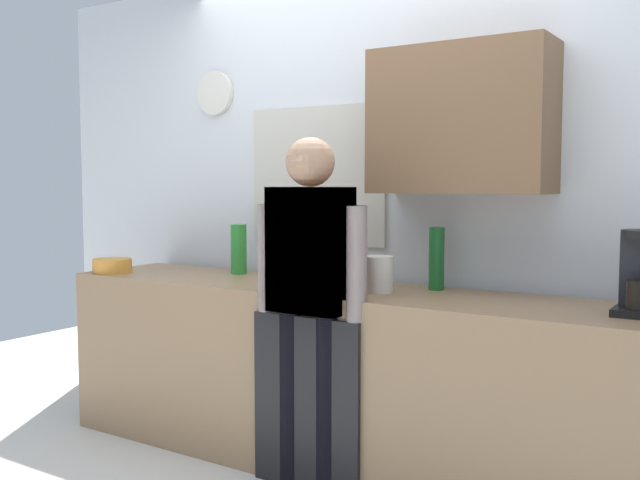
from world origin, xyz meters
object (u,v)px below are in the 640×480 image
Objects in this scene: cup_white_mug at (271,270)px; person_at_sink at (310,283)px; bottle_green_wine at (437,259)px; storage_canister at (378,274)px; mixing_bowl at (112,266)px; bottle_red_vinegar at (354,273)px; person_guest at (310,283)px; bottle_clear_soda at (239,249)px.

person_at_sink is at bearing -37.38° from cup_white_mug.
person_at_sink is (0.51, -0.39, 0.01)m from cup_white_mug.
bottle_green_wine is 0.30m from storage_canister.
person_at_sink is at bearing -4.38° from mixing_bowl.
bottle_red_vinegar is 0.77m from cup_white_mug.
mixing_bowl is 1.44m from person_guest.
bottle_green_wine reaches higher than bottle_clear_soda.
person_at_sink is at bearing -128.34° from bottle_green_wine.
person_guest is at bearing 0.00° from person_at_sink.
bottle_green_wine reaches higher than storage_canister.
bottle_red_vinegar is 0.14× the size of person_at_sink.
bottle_clear_soda is 0.17× the size of person_guest.
person_guest is (-0.20, -0.28, -0.03)m from storage_canister.
cup_white_mug is at bearing 170.83° from storage_canister.
mixing_bowl is (-1.82, -0.39, -0.11)m from bottle_green_wine.
bottle_red_vinegar is at bearing -24.72° from cup_white_mug.
person_at_sink is 1.00× the size of person_guest.
bottle_red_vinegar reaches higher than mixing_bowl.
person_guest reaches higher than mixing_bowl.
bottle_clear_soda is 0.92m from person_guest.
cup_white_mug is 0.06× the size of person_at_sink.
person_at_sink is (-0.19, -0.07, -0.05)m from bottle_red_vinegar.
person_guest reaches higher than storage_canister.
bottle_green_wine is 0.48m from bottle_red_vinegar.
person_at_sink reaches higher than mixing_bowl.
bottle_red_vinegar is (0.98, -0.39, -0.03)m from bottle_clear_soda.
person_at_sink is at bearing -160.57° from bottle_red_vinegar.
bottle_red_vinegar is 0.14× the size of person_guest.
person_at_sink is (-0.20, -0.28, -0.03)m from storage_canister.
cup_white_mug is 0.06× the size of person_guest.
bottle_green_wine is 1.07× the size of bottle_clear_soda.
bottle_red_vinegar reaches higher than cup_white_mug.
cup_white_mug is at bearing -29.33° from person_guest.
bottle_clear_soda is at bearing 28.74° from mixing_bowl.
bottle_clear_soda is 1.01m from storage_canister.
mixing_bowl is 1.29× the size of storage_canister.
cup_white_mug is at bearing -173.23° from bottle_green_wine.
bottle_red_vinegar is at bearing -115.25° from bottle_green_wine.
bottle_green_wine is 0.64m from person_at_sink.
mixing_bowl is at bearing -168.04° from bottle_green_wine.
bottle_red_vinegar is 2.32× the size of cup_white_mug.
storage_canister is 0.11× the size of person_at_sink.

